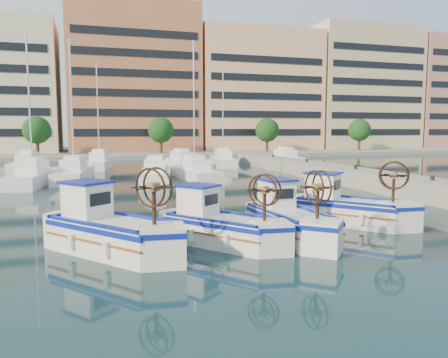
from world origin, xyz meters
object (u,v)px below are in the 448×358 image
(fishing_boat_c, at_px, (289,219))
(fishing_boat_d, at_px, (346,206))
(fishing_boat_b, at_px, (220,224))
(fishing_boat_a, at_px, (110,229))

(fishing_boat_c, bearing_deg, fishing_boat_d, 20.47)
(fishing_boat_b, bearing_deg, fishing_boat_a, 141.39)
(fishing_boat_a, relative_size, fishing_boat_b, 1.12)
(fishing_boat_b, height_order, fishing_boat_c, fishing_boat_c)
(fishing_boat_c, xyz_separation_m, fishing_boat_d, (3.57, 1.64, 0.02))
(fishing_boat_c, height_order, fishing_boat_d, fishing_boat_d)
(fishing_boat_a, height_order, fishing_boat_b, fishing_boat_a)
(fishing_boat_b, xyz_separation_m, fishing_boat_d, (6.40, 1.71, 0.05))
(fishing_boat_a, relative_size, fishing_boat_c, 1.06)
(fishing_boat_a, distance_m, fishing_boat_d, 10.48)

